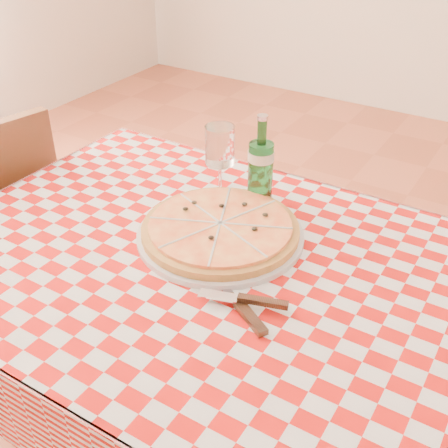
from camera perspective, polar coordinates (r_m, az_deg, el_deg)
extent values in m
cube|color=brown|center=(1.22, -0.68, -5.03)|extent=(1.20, 0.80, 0.04)
cylinder|color=brown|center=(1.93, -8.82, -3.24)|extent=(0.06, 0.06, 0.71)
cube|color=#A90D0A|center=(1.21, -0.69, -4.13)|extent=(1.30, 0.90, 0.01)
cylinder|color=brown|center=(2.06, -15.41, -6.88)|extent=(0.03, 0.03, 0.41)
cylinder|color=brown|center=(2.31, -20.12, -2.92)|extent=(0.03, 0.03, 0.41)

